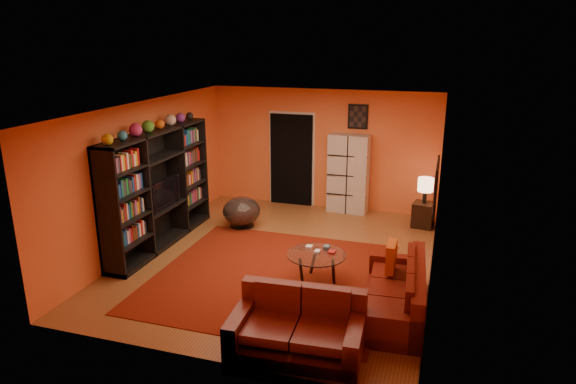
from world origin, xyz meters
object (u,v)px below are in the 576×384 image
(entertainment_unit, at_px, (159,189))
(coffee_table, at_px, (316,257))
(sofa, at_px, (399,294))
(loveseat, at_px, (298,326))
(bowl_chair, at_px, (241,211))
(storage_cabinet, at_px, (348,174))
(table_lamp, at_px, (426,185))
(tv, at_px, (161,193))
(side_table, at_px, (423,215))

(entertainment_unit, bearing_deg, coffee_table, -12.04)
(sofa, distance_m, loveseat, 1.61)
(entertainment_unit, bearing_deg, bowl_chair, 49.28)
(entertainment_unit, bearing_deg, loveseat, -36.08)
(entertainment_unit, distance_m, sofa, 4.64)
(entertainment_unit, bearing_deg, sofa, -15.58)
(storage_cabinet, height_order, table_lamp, storage_cabinet)
(tv, distance_m, storage_cabinet, 4.01)
(storage_cabinet, bearing_deg, bowl_chair, -135.86)
(loveseat, xyz_separation_m, coffee_table, (-0.23, 1.76, 0.13))
(loveseat, height_order, table_lamp, table_lamp)
(sofa, height_order, coffee_table, sofa)
(entertainment_unit, xyz_separation_m, bowl_chair, (1.06, 1.24, -0.72))
(sofa, bearing_deg, bowl_chair, 139.99)
(tv, xyz_separation_m, loveseat, (3.26, -2.40, -0.70))
(side_table, bearing_deg, bowl_chair, -162.59)
(storage_cabinet, xyz_separation_m, table_lamp, (1.63, -0.48, 0.02))
(tv, distance_m, side_table, 5.10)
(coffee_table, distance_m, side_table, 3.31)
(tv, relative_size, storage_cabinet, 0.54)
(coffee_table, height_order, bowl_chair, bowl_chair)
(storage_cabinet, bearing_deg, tv, -131.66)
(coffee_table, xyz_separation_m, storage_cabinet, (-0.19, 3.46, 0.43))
(coffee_table, bearing_deg, sofa, -23.35)
(coffee_table, xyz_separation_m, side_table, (1.44, 2.98, -0.17))
(loveseat, height_order, bowl_chair, loveseat)
(loveseat, bearing_deg, table_lamp, -17.77)
(entertainment_unit, xyz_separation_m, loveseat, (3.31, -2.41, -0.77))
(coffee_table, bearing_deg, side_table, 64.20)
(loveseat, distance_m, storage_cabinet, 5.26)
(entertainment_unit, relative_size, coffee_table, 3.28)
(side_table, bearing_deg, loveseat, -104.36)
(loveseat, relative_size, storage_cabinet, 0.97)
(bowl_chair, height_order, table_lamp, table_lamp)
(storage_cabinet, distance_m, side_table, 1.80)
(tv, xyz_separation_m, table_lamp, (4.47, 2.33, -0.12))
(loveseat, distance_m, bowl_chair, 4.29)
(entertainment_unit, height_order, loveseat, entertainment_unit)
(loveseat, height_order, side_table, loveseat)
(side_table, bearing_deg, sofa, -91.91)
(storage_cabinet, distance_m, bowl_chair, 2.47)
(tv, xyz_separation_m, sofa, (4.36, -1.21, -0.70))
(loveseat, relative_size, table_lamp, 3.22)
(table_lamp, bearing_deg, bowl_chair, -162.59)
(entertainment_unit, height_order, sofa, entertainment_unit)
(bowl_chair, height_order, side_table, bowl_chair)
(storage_cabinet, height_order, bowl_chair, storage_cabinet)
(loveseat, distance_m, table_lamp, 4.92)
(loveseat, xyz_separation_m, bowl_chair, (-2.25, 3.65, 0.04))
(table_lamp, bearing_deg, sofa, -91.91)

